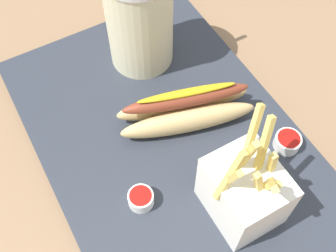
% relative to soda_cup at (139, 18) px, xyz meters
% --- Properties ---
extents(ground_plane, '(2.40, 2.40, 0.02)m').
position_rel_soda_cup_xyz_m(ground_plane, '(0.15, -0.04, -0.11)').
color(ground_plane, '#8C6B4C').
extents(food_tray, '(0.50, 0.34, 0.02)m').
position_rel_soda_cup_xyz_m(food_tray, '(0.15, -0.04, -0.09)').
color(food_tray, '#2D333D').
rests_on(food_tray, ground_plane).
extents(soda_cup, '(0.10, 0.10, 0.25)m').
position_rel_soda_cup_xyz_m(soda_cup, '(0.00, 0.00, 0.00)').
color(soda_cup, beige).
rests_on(soda_cup, food_tray).
extents(fries_basket, '(0.09, 0.08, 0.16)m').
position_rel_soda_cup_xyz_m(fries_basket, '(0.28, -0.01, -0.03)').
color(fries_basket, white).
rests_on(fries_basket, food_tray).
extents(hot_dog_1, '(0.11, 0.20, 0.07)m').
position_rel_soda_cup_xyz_m(hot_dog_1, '(0.14, -0.00, -0.05)').
color(hot_dog_1, '#DBB775').
rests_on(hot_dog_1, food_tray).
extents(ketchup_cup_1, '(0.04, 0.04, 0.02)m').
position_rel_soda_cup_xyz_m(ketchup_cup_1, '(0.24, 0.10, -0.07)').
color(ketchup_cup_1, white).
rests_on(ketchup_cup_1, food_tray).
extents(ketchup_cup_2, '(0.03, 0.03, 0.02)m').
position_rel_soda_cup_xyz_m(ketchup_cup_2, '(0.22, -0.11, -0.07)').
color(ketchup_cup_2, white).
rests_on(ketchup_cup_2, food_tray).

